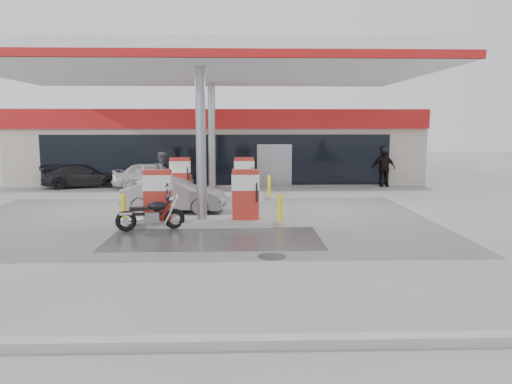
{
  "coord_description": "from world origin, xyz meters",
  "views": [
    {
      "loc": [
        1.25,
        -13.84,
        3.18
      ],
      "look_at": [
        1.71,
        0.93,
        1.2
      ],
      "focal_mm": 35.0,
      "sensor_mm": 36.0,
      "label": 1
    }
  ],
  "objects_px": {
    "attendant": "(163,174)",
    "biker_walking": "(384,168)",
    "pump_island_near": "(202,203)",
    "pump_island_far": "(212,182)",
    "parked_car_left": "(83,176)",
    "sedan_white": "(154,175)",
    "parked_motorcycle": "(152,215)",
    "hatchback_silver": "(174,195)"
  },
  "relations": [
    {
      "from": "attendant",
      "to": "biker_walking",
      "type": "distance_m",
      "value": 11.38
    },
    {
      "from": "pump_island_near",
      "to": "pump_island_far",
      "type": "xyz_separation_m",
      "value": [
        0.0,
        6.0,
        0.0
      ]
    },
    {
      "from": "pump_island_near",
      "to": "biker_walking",
      "type": "height_order",
      "value": "biker_walking"
    },
    {
      "from": "attendant",
      "to": "parked_car_left",
      "type": "height_order",
      "value": "attendant"
    },
    {
      "from": "sedan_white",
      "to": "pump_island_near",
      "type": "bearing_deg",
      "value": -157.89
    },
    {
      "from": "parked_motorcycle",
      "to": "attendant",
      "type": "bearing_deg",
      "value": 82.74
    },
    {
      "from": "parked_motorcycle",
      "to": "parked_car_left",
      "type": "relative_size",
      "value": 0.51
    },
    {
      "from": "parked_motorcycle",
      "to": "parked_car_left",
      "type": "xyz_separation_m",
      "value": [
        -5.43,
        10.79,
        0.11
      ]
    },
    {
      "from": "attendant",
      "to": "parked_motorcycle",
      "type": "bearing_deg",
      "value": -165.89
    },
    {
      "from": "pump_island_near",
      "to": "sedan_white",
      "type": "distance_m",
      "value": 9.71
    },
    {
      "from": "sedan_white",
      "to": "attendant",
      "type": "distance_m",
      "value": 2.36
    },
    {
      "from": "sedan_white",
      "to": "parked_car_left",
      "type": "bearing_deg",
      "value": 81.58
    },
    {
      "from": "attendant",
      "to": "biker_walking",
      "type": "height_order",
      "value": "attendant"
    },
    {
      "from": "parked_motorcycle",
      "to": "sedan_white",
      "type": "distance_m",
      "value": 10.12
    },
    {
      "from": "pump_island_far",
      "to": "sedan_white",
      "type": "relative_size",
      "value": 1.28
    },
    {
      "from": "parked_motorcycle",
      "to": "biker_walking",
      "type": "xyz_separation_m",
      "value": [
        10.18,
        10.59,
        0.51
      ]
    },
    {
      "from": "sedan_white",
      "to": "parked_car_left",
      "type": "relative_size",
      "value": 0.99
    },
    {
      "from": "sedan_white",
      "to": "biker_walking",
      "type": "xyz_separation_m",
      "value": [
        11.81,
        0.6,
        0.3
      ]
    },
    {
      "from": "parked_motorcycle",
      "to": "hatchback_silver",
      "type": "bearing_deg",
      "value": 71.9
    },
    {
      "from": "sedan_white",
      "to": "parked_motorcycle",
      "type": "bearing_deg",
      "value": -167.26
    },
    {
      "from": "pump_island_far",
      "to": "parked_motorcycle",
      "type": "relative_size",
      "value": 2.49
    },
    {
      "from": "hatchback_silver",
      "to": "parked_motorcycle",
      "type": "bearing_deg",
      "value": -177.99
    },
    {
      "from": "parked_motorcycle",
      "to": "hatchback_silver",
      "type": "xyz_separation_m",
      "value": [
        0.26,
        3.25,
        0.14
      ]
    },
    {
      "from": "parked_car_left",
      "to": "sedan_white",
      "type": "bearing_deg",
      "value": -120.09
    },
    {
      "from": "pump_island_near",
      "to": "sedan_white",
      "type": "height_order",
      "value": "pump_island_near"
    },
    {
      "from": "pump_island_far",
      "to": "biker_walking",
      "type": "bearing_deg",
      "value": 23.57
    },
    {
      "from": "parked_motorcycle",
      "to": "hatchback_silver",
      "type": "distance_m",
      "value": 3.26
    },
    {
      "from": "sedan_white",
      "to": "hatchback_silver",
      "type": "distance_m",
      "value": 7.0
    },
    {
      "from": "parked_motorcycle",
      "to": "hatchback_silver",
      "type": "relative_size",
      "value": 0.55
    },
    {
      "from": "sedan_white",
      "to": "hatchback_silver",
      "type": "relative_size",
      "value": 1.07
    },
    {
      "from": "sedan_white",
      "to": "attendant",
      "type": "height_order",
      "value": "attendant"
    },
    {
      "from": "pump_island_far",
      "to": "hatchback_silver",
      "type": "bearing_deg",
      "value": -108.87
    },
    {
      "from": "pump_island_far",
      "to": "parked_motorcycle",
      "type": "distance_m",
      "value": 6.95
    },
    {
      "from": "pump_island_far",
      "to": "hatchback_silver",
      "type": "distance_m",
      "value": 3.74
    },
    {
      "from": "hatchback_silver",
      "to": "pump_island_near",
      "type": "bearing_deg",
      "value": -147.16
    },
    {
      "from": "pump_island_near",
      "to": "parked_motorcycle",
      "type": "xyz_separation_m",
      "value": [
        -1.47,
        -0.79,
        -0.23
      ]
    },
    {
      "from": "attendant",
      "to": "biker_walking",
      "type": "xyz_separation_m",
      "value": [
        11.03,
        2.8,
        -0.0
      ]
    },
    {
      "from": "pump_island_near",
      "to": "biker_walking",
      "type": "distance_m",
      "value": 13.11
    },
    {
      "from": "attendant",
      "to": "parked_car_left",
      "type": "distance_m",
      "value": 5.5
    },
    {
      "from": "hatchback_silver",
      "to": "parked_car_left",
      "type": "relative_size",
      "value": 0.93
    },
    {
      "from": "parked_car_left",
      "to": "attendant",
      "type": "bearing_deg",
      "value": -141.37
    },
    {
      "from": "pump_island_far",
      "to": "parked_car_left",
      "type": "relative_size",
      "value": 1.27
    }
  ]
}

